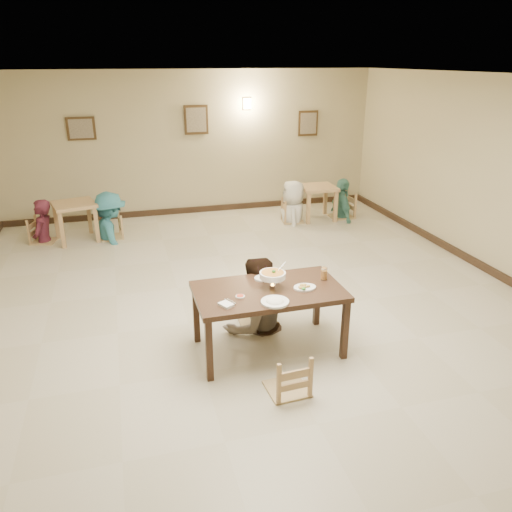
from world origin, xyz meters
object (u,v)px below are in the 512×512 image
object	(u,v)px
bg_chair_rl	(293,201)
bg_diner_d	(343,179)
bg_table_right	(318,192)
bg_chair_lr	(109,216)
main_diner	(256,258)
bg_diner_a	(38,200)
bg_diner_c	(294,181)
drink_glass	(324,274)
bg_table_left	(74,210)
bg_chair_ll	(41,219)
bg_diner_b	(107,192)
chair_near	(288,354)
curry_warmer	(273,275)
chair_far	(256,289)
bg_chair_rr	(342,194)
main_table	(269,296)

from	to	relation	value
bg_chair_rl	bg_diner_d	bearing A→B (deg)	-81.41
bg_table_right	bg_chair_lr	world-z (taller)	bg_chair_lr
main_diner	bg_diner_a	bearing A→B (deg)	-70.65
bg_diner_a	bg_diner_c	xyz separation A→B (m)	(4.89, -0.07, 0.06)
drink_glass	bg_diner_d	size ratio (longest dim) A/B	0.09
bg_table_left	bg_diner_a	world-z (taller)	bg_diner_a
drink_glass	bg_table_left	size ratio (longest dim) A/B	0.17
bg_chair_ll	bg_diner_b	distance (m)	1.30
chair_near	bg_chair_ll	bearing A→B (deg)	-65.46
bg_diner_c	bg_diner_b	bearing A→B (deg)	-74.45
curry_warmer	bg_table_left	bearing A→B (deg)	117.78
bg_diner_d	bg_table_left	bearing A→B (deg)	94.03
chair_far	bg_chair_rl	size ratio (longest dim) A/B	1.02
chair_far	main_diner	size ratio (longest dim) A/B	0.50
chair_far	bg_chair_rr	world-z (taller)	bg_chair_rr
bg_chair_ll	bg_diner_a	world-z (taller)	bg_diner_a
bg_chair_lr	bg_chair_rr	distance (m)	4.79
chair_near	bg_chair_rl	distance (m)	5.74
curry_warmer	bg_diner_c	distance (m)	4.94
bg_chair_rr	bg_diner_d	xyz separation A→B (m)	(0.00, 0.00, 0.34)
main_table	bg_diner_a	size ratio (longest dim) A/B	1.03
chair_far	bg_chair_lr	size ratio (longest dim) A/B	1.07
bg_diner_c	curry_warmer	bearing A→B (deg)	-7.43
chair_near	bg_diner_d	size ratio (longest dim) A/B	0.52
chair_far	chair_near	distance (m)	1.49
bg_table_left	bg_chair_ll	size ratio (longest dim) A/B	1.00
bg_chair_lr	bg_diner_c	xyz separation A→B (m)	(3.68, 0.04, 0.44)
curry_warmer	bg_diner_b	xyz separation A→B (m)	(-1.80, 4.53, -0.05)
drink_glass	bg_chair_lr	bearing A→B (deg)	118.67
bg_diner_b	bg_diner_c	world-z (taller)	bg_diner_b
curry_warmer	bg_chair_rl	distance (m)	4.97
bg_table_left	bg_diner_b	size ratio (longest dim) A/B	0.50
main_diner	bg_diner_d	world-z (taller)	main_diner
bg_table_right	bg_chair_rr	world-z (taller)	bg_chair_rr
bg_table_left	bg_diner_d	xyz separation A→B (m)	(5.39, 0.03, 0.25)
bg_table_right	bg_table_left	bearing A→B (deg)	-179.37
main_table	bg_table_right	xyz separation A→B (m)	(2.49, 4.64, -0.12)
main_diner	bg_diner_b	size ratio (longest dim) A/B	1.04
bg_chair_rr	bg_chair_ll	bearing A→B (deg)	-93.30
chair_far	bg_table_right	distance (m)	4.65
chair_far	bg_chair_rr	xyz separation A→B (m)	(3.00, 3.93, 0.04)
bg_table_right	bg_chair_ll	size ratio (longest dim) A/B	0.84
bg_diner_a	bg_diner_b	world-z (taller)	bg_diner_b
bg_table_left	drink_glass	bearing A→B (deg)	-55.90
drink_glass	bg_chair_rl	bearing A→B (deg)	74.77
bg_table_left	bg_chair_rr	xyz separation A→B (m)	(5.39, 0.03, -0.08)
main_table	bg_chair_rl	distance (m)	4.99
main_table	bg_diner_d	world-z (taller)	bg_diner_d
bg_chair_ll	bg_chair_lr	world-z (taller)	bg_chair_ll
bg_diner_b	chair_near	bearing A→B (deg)	-179.79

